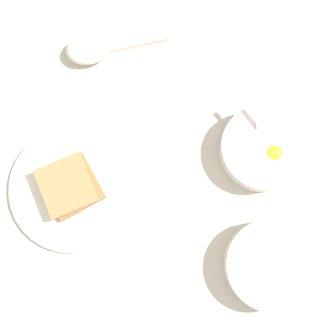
{
  "coord_description": "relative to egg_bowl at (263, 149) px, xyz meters",
  "views": [
    {
      "loc": [
        0.06,
        0.04,
        0.79
      ],
      "look_at": [
        -0.01,
        0.13,
        0.02
      ],
      "focal_mm": 50.0,
      "sensor_mm": 36.0,
      "label": 1
    }
  ],
  "objects": [
    {
      "name": "toast_plate",
      "position": [
        -0.21,
        -0.25,
        -0.02
      ],
      "size": [
        0.22,
        0.22,
        0.01
      ],
      "color": "white",
      "rests_on": "ground_plane"
    },
    {
      "name": "toast_sandwich",
      "position": [
        -0.22,
        -0.25,
        0.0
      ],
      "size": [
        0.12,
        0.12,
        0.03
      ],
      "color": "#9E7042",
      "rests_on": "toast_plate"
    },
    {
      "name": "egg_bowl",
      "position": [
        0.0,
        0.0,
        0.0
      ],
      "size": [
        0.14,
        0.14,
        0.07
      ],
      "color": "white",
      "rests_on": "ground_plane"
    },
    {
      "name": "ground_plane",
      "position": [
        -0.09,
        -0.26,
        -0.02
      ],
      "size": [
        3.0,
        3.0,
        0.0
      ],
      "primitive_type": "plane",
      "color": "beige"
    },
    {
      "name": "soup_spoon",
      "position": [
        -0.34,
        -0.03,
        -0.01
      ],
      "size": [
        0.14,
        0.16,
        0.04
      ],
      "color": "white",
      "rests_on": "ground_plane"
    },
    {
      "name": "congee_bowl",
      "position": [
        0.12,
        -0.15,
        0.0
      ],
      "size": [
        0.14,
        0.14,
        0.04
      ],
      "color": "white",
      "rests_on": "ground_plane"
    }
  ]
}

